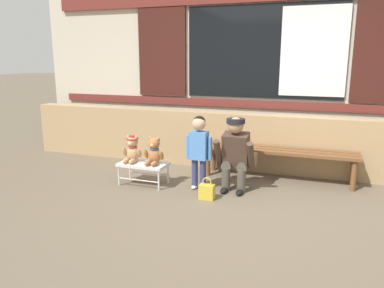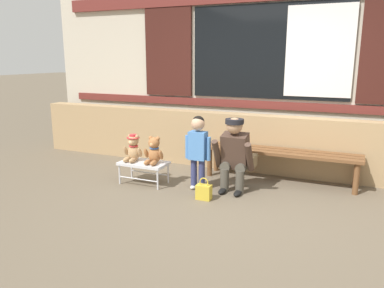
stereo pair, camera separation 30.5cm
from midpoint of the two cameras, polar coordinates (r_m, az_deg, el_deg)
name	(u,v)px [view 2 (the right image)]	position (r m, az deg, el deg)	size (l,w,h in m)	color
ground_plane	(228,204)	(4.49, 7.45, -8.98)	(60.00, 60.00, 0.00)	brown
brick_low_wall	(258,143)	(5.69, 11.56, 0.08)	(7.68, 0.25, 0.85)	tan
shop_facade	(270,51)	(6.06, 13.23, 13.50)	(7.84, 0.26, 3.50)	beige
wooden_bench_long	(280,155)	(5.29, 14.83, -1.65)	(2.10, 0.40, 0.44)	brown
small_display_bench	(144,164)	(5.08, -5.63, -3.11)	(0.64, 0.36, 0.30)	silver
teddy_bear_with_hat	(133,148)	(5.11, -7.24, -0.67)	(0.28, 0.27, 0.36)	tan
teddy_bear_plain	(154,151)	(4.96, -4.05, -1.12)	(0.28, 0.26, 0.36)	#A86B3D
child_standing	(198,145)	(4.76, 2.74, -0.10)	(0.35, 0.18, 0.96)	navy
adult_crouching	(235,154)	(4.78, 8.42, -1.55)	(0.50, 0.49, 0.95)	#4C473D
handbag_on_ground	(204,192)	(4.56, 3.74, -7.24)	(0.18, 0.11, 0.27)	gold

